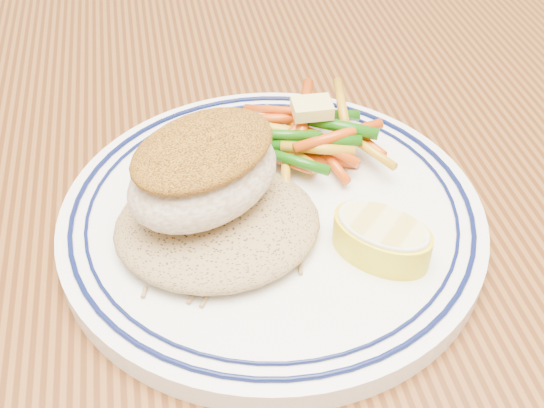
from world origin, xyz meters
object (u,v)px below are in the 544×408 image
(dining_table, at_px, (285,284))
(vegetable_pile, at_px, (305,135))
(fish_fillet, at_px, (204,170))
(lemon_wedge, at_px, (382,236))
(plate, at_px, (272,217))
(rice_pilaf, at_px, (217,220))

(dining_table, bearing_deg, vegetable_pile, 47.11)
(fish_fillet, height_order, vegetable_pile, fish_fillet)
(fish_fillet, relative_size, lemon_wedge, 1.53)
(vegetable_pile, bearing_deg, plate, -122.00)
(plate, height_order, fish_fillet, fish_fillet)
(rice_pilaf, distance_m, vegetable_pile, 0.09)
(lemon_wedge, bearing_deg, vegetable_pile, 101.82)
(dining_table, relative_size, vegetable_pile, 14.55)
(vegetable_pile, xyz_separation_m, lemon_wedge, (0.02, -0.10, -0.00))
(plate, relative_size, vegetable_pile, 2.49)
(dining_table, relative_size, rice_pilaf, 12.61)
(fish_fillet, bearing_deg, plate, 4.04)
(fish_fillet, bearing_deg, rice_pilaf, -69.16)
(plate, bearing_deg, vegetable_pile, 58.00)
(rice_pilaf, distance_m, fish_fillet, 0.03)
(dining_table, height_order, plate, plate)
(plate, distance_m, vegetable_pile, 0.06)
(rice_pilaf, bearing_deg, lemon_wedge, -19.91)
(fish_fillet, distance_m, lemon_wedge, 0.11)
(plate, relative_size, fish_fillet, 2.22)
(fish_fillet, xyz_separation_m, vegetable_pile, (0.07, 0.05, -0.03))
(rice_pilaf, relative_size, fish_fillet, 1.03)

